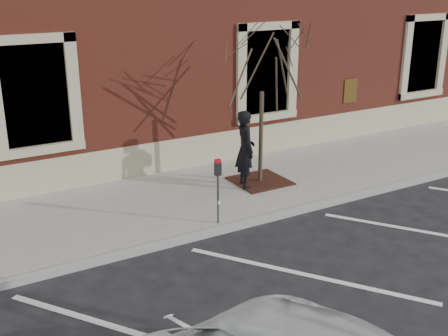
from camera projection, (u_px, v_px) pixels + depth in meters
ground at (239, 227)px, 11.39m from camera, size 120.00×120.00×0.00m
sidewalk_near at (199, 196)px, 12.80m from camera, size 40.00×3.50×0.15m
curb_near at (240, 225)px, 11.33m from camera, size 40.00×0.12×0.15m
parking_stripes at (306, 275)px, 9.60m from camera, size 28.00×4.40×0.01m
building_civic at (101, 5)px, 16.40m from camera, size 40.00×8.62×8.00m
man at (245, 149)px, 12.86m from camera, size 0.59×0.75×1.83m
parking_meter at (218, 179)px, 10.94m from camera, size 0.12×0.09×1.34m
tree_grate at (260, 181)px, 13.48m from camera, size 1.25×1.25×0.03m
sapling at (263, 66)px, 12.57m from camera, size 2.38×2.38×3.97m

